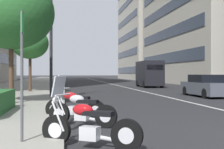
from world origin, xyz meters
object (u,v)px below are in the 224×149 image
object	(u,v)px
motorcycle_under_tarp	(74,107)
motorcycle_far_end_row	(81,111)
street_lamp_with_banners	(56,16)
street_tree_near_plaza_corner	(11,13)
parking_sign_by_curb	(22,63)
motorcycle_by_sign_pole	(88,127)
street_tree_by_lamp_post	(30,43)
delivery_van_ahead	(149,73)
car_mid_block_traffic	(206,86)

from	to	relation	value
motorcycle_under_tarp	motorcycle_far_end_row	bearing A→B (deg)	121.42
street_lamp_with_banners	street_tree_near_plaza_corner	distance (m)	4.64
parking_sign_by_curb	motorcycle_by_sign_pole	bearing A→B (deg)	-94.93
motorcycle_by_sign_pole	parking_sign_by_curb	distance (m)	1.87
motorcycle_under_tarp	street_tree_by_lamp_post	world-z (taller)	street_tree_by_lamp_post
motorcycle_by_sign_pole	motorcycle_far_end_row	bearing A→B (deg)	-59.79
motorcycle_under_tarp	street_tree_by_lamp_post	bearing A→B (deg)	-52.98
delivery_van_ahead	street_lamp_with_banners	distance (m)	17.58
motorcycle_far_end_row	street_tree_near_plaza_corner	world-z (taller)	street_tree_near_plaza_corner
motorcycle_under_tarp	delivery_van_ahead	size ratio (longest dim) A/B	0.38
car_mid_block_traffic	street_tree_by_lamp_post	size ratio (longest dim) A/B	0.94
motorcycle_by_sign_pole	motorcycle_under_tarp	xyz separation A→B (m)	(3.99, 0.17, -0.02)
motorcycle_under_tarp	parking_sign_by_curb	size ratio (longest dim) A/B	0.74
motorcycle_under_tarp	street_lamp_with_banners	distance (m)	9.83
motorcycle_by_sign_pole	parking_sign_by_curb	world-z (taller)	parking_sign_by_curb
motorcycle_by_sign_pole	street_lamp_with_banners	xyz separation A→B (m)	(12.67, 0.99, 4.52)
motorcycle_far_end_row	parking_sign_by_curb	world-z (taller)	parking_sign_by_curb
street_tree_near_plaza_corner	street_tree_by_lamp_post	size ratio (longest dim) A/B	1.21
motorcycle_by_sign_pole	delivery_van_ahead	bearing A→B (deg)	-78.16
motorcycle_under_tarp	street_tree_by_lamp_post	size ratio (longest dim) A/B	0.41
parking_sign_by_curb	street_tree_near_plaza_corner	world-z (taller)	street_tree_near_plaza_corner
motorcycle_by_sign_pole	delivery_van_ahead	world-z (taller)	delivery_van_ahead
street_tree_near_plaza_corner	parking_sign_by_curb	bearing A→B (deg)	-169.20
delivery_van_ahead	parking_sign_by_curb	size ratio (longest dim) A/B	1.96
motorcycle_far_end_row	parking_sign_by_curb	size ratio (longest dim) A/B	0.73
motorcycle_under_tarp	delivery_van_ahead	bearing A→B (deg)	-86.06
delivery_van_ahead	street_tree_near_plaza_corner	distance (m)	21.97
parking_sign_by_curb	street_tree_near_plaza_corner	distance (m)	8.93
car_mid_block_traffic	street_tree_near_plaza_corner	size ratio (longest dim) A/B	0.77
motorcycle_far_end_row	street_lamp_with_banners	xyz separation A→B (m)	(10.01, 0.97, 4.52)
car_mid_block_traffic	parking_sign_by_curb	world-z (taller)	parking_sign_by_curb
delivery_van_ahead	street_lamp_with_banners	bearing A→B (deg)	147.56
street_lamp_with_banners	car_mid_block_traffic	bearing A→B (deg)	-88.94
motorcycle_far_end_row	motorcycle_under_tarp	distance (m)	1.33
motorcycle_far_end_row	street_lamp_with_banners	distance (m)	11.02
motorcycle_by_sign_pole	car_mid_block_traffic	xyz separation A→B (m)	(12.85, -8.70, 0.23)
motorcycle_under_tarp	parking_sign_by_curb	bearing A→B (deg)	98.34
delivery_van_ahead	street_tree_near_plaza_corner	xyz separation A→B (m)	(-18.40, 11.66, 2.82)
car_mid_block_traffic	parking_sign_by_curb	bearing A→B (deg)	140.81
motorcycle_by_sign_pole	motorcycle_under_tarp	size ratio (longest dim) A/B	1.01
car_mid_block_traffic	delivery_van_ahead	xyz separation A→B (m)	(14.06, -0.03, 0.85)
delivery_van_ahead	motorcycle_under_tarp	bearing A→B (deg)	160.65
delivery_van_ahead	street_tree_by_lamp_post	xyz separation A→B (m)	(-8.93, 11.84, 2.29)
car_mid_block_traffic	motorcycle_under_tarp	bearing A→B (deg)	134.03
street_tree_near_plaza_corner	street_lamp_with_banners	bearing A→B (deg)	-25.10
motorcycle_far_end_row	street_tree_near_plaza_corner	distance (m)	7.60
motorcycle_far_end_row	delivery_van_ahead	world-z (taller)	delivery_van_ahead
delivery_van_ahead	street_tree_by_lamp_post	bearing A→B (deg)	128.87
motorcycle_far_end_row	street_lamp_with_banners	size ratio (longest dim) A/B	0.24
motorcycle_far_end_row	street_tree_by_lamp_post	xyz separation A→B (m)	(15.33, 3.09, 3.36)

